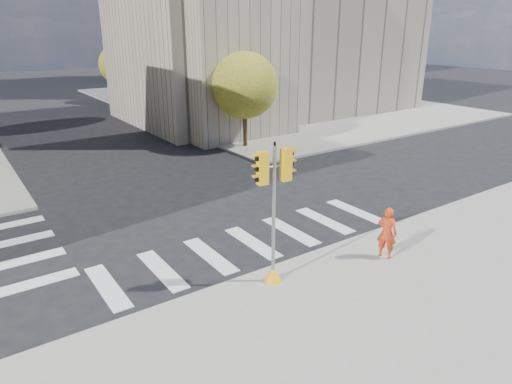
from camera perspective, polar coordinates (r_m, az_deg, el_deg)
ground at (r=18.59m, az=-3.68°, el=-4.01°), size 160.00×160.00×0.00m
sidewalk_far_right at (r=50.27m, az=0.55°, el=11.37°), size 28.00×40.00×0.15m
civic_building at (r=41.56m, az=1.11°, el=19.53°), size 26.00×16.00×19.39m
tree_re_near at (r=29.66m, az=-1.40°, el=13.17°), size 4.20×4.20×6.16m
tree_re_mid at (r=40.16m, az=-11.20°, el=15.01°), size 4.60×4.60×6.66m
tree_re_far at (r=51.37m, az=-16.82°, el=15.00°), size 4.00×4.00×5.88m
lamp_near at (r=33.25m, az=-4.59°, el=14.76°), size 0.35×0.18×8.11m
lamp_far at (r=45.86m, az=-13.80°, el=15.67°), size 0.35×0.18×8.11m
traffic_signal at (r=13.48m, az=2.21°, el=-4.25°), size 1.08×0.56×4.39m
photographer at (r=15.92m, az=16.04°, el=-4.90°), size 0.67×0.78×1.80m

